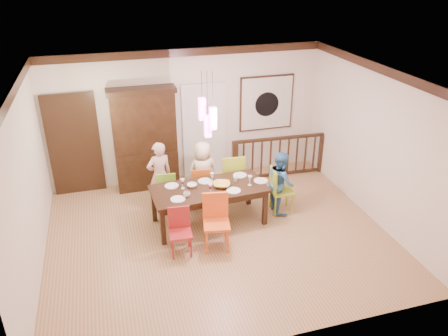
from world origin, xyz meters
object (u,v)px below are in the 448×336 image
object	(u,v)px
balustrade	(279,156)
person_far_left	(160,175)
chair_end_right	(282,187)
person_far_mid	(203,172)
dining_table	(209,192)
person_end_right	(281,182)
chair_far_left	(166,186)
china_hutch	(145,139)

from	to	relation	value
balustrade	person_far_left	distance (m)	2.87
balustrade	person_far_left	bearing A→B (deg)	-165.43
chair_end_right	person_far_mid	bearing A→B (deg)	65.94
dining_table	person_far_left	world-z (taller)	person_far_left
balustrade	person_far_mid	bearing A→B (deg)	-159.04
balustrade	person_far_mid	distance (m)	2.05
person_far_left	person_end_right	bearing A→B (deg)	146.08
chair_far_left	balustrade	size ratio (longest dim) A/B	0.37
dining_table	person_end_right	world-z (taller)	person_end_right
person_far_left	person_end_right	distance (m)	2.38
chair_end_right	person_end_right	distance (m)	0.11
chair_end_right	balustrade	bearing A→B (deg)	-14.55
chair_far_left	chair_end_right	distance (m)	2.28
china_hutch	balustrade	distance (m)	3.02
person_far_mid	chair_far_left	bearing A→B (deg)	-7.99
balustrade	person_far_mid	size ratio (longest dim) A/B	1.68
person_far_left	china_hutch	bearing A→B (deg)	-95.43
dining_table	chair_end_right	world-z (taller)	chair_end_right
chair_end_right	chair_far_left	bearing A→B (deg)	76.24
chair_far_left	person_far_mid	distance (m)	0.78
dining_table	balustrade	distance (m)	2.50
chair_far_left	balustrade	distance (m)	2.78
dining_table	person_far_left	distance (m)	1.17
china_hutch	dining_table	bearing A→B (deg)	-63.05
chair_far_left	dining_table	bearing A→B (deg)	136.31
chair_far_left	china_hutch	bearing A→B (deg)	-70.95
dining_table	person_far_mid	xyz separation A→B (m)	(0.08, 0.82, -0.01)
person_far_left	dining_table	bearing A→B (deg)	117.95
person_far_mid	person_end_right	size ratio (longest dim) A/B	1.05
dining_table	person_far_mid	size ratio (longest dim) A/B	1.63
person_far_left	person_far_mid	distance (m)	0.86
chair_end_right	china_hutch	size ratio (longest dim) A/B	0.42
chair_end_right	person_end_right	xyz separation A→B (m)	(-0.02, 0.05, 0.10)
person_far_left	person_far_mid	bearing A→B (deg)	162.72
chair_end_right	person_far_left	bearing A→B (deg)	75.20
dining_table	person_far_left	xyz separation A→B (m)	(-0.78, 0.87, 0.03)
chair_end_right	balustrade	world-z (taller)	balustrade
china_hutch	person_end_right	size ratio (longest dim) A/B	1.76
chair_end_right	person_far_left	size ratio (longest dim) A/B	0.67
chair_far_left	balustrade	bearing A→B (deg)	-160.25
dining_table	chair_end_right	xyz separation A→B (m)	(1.47, 0.01, -0.13)
person_far_mid	china_hutch	bearing A→B (deg)	-55.34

